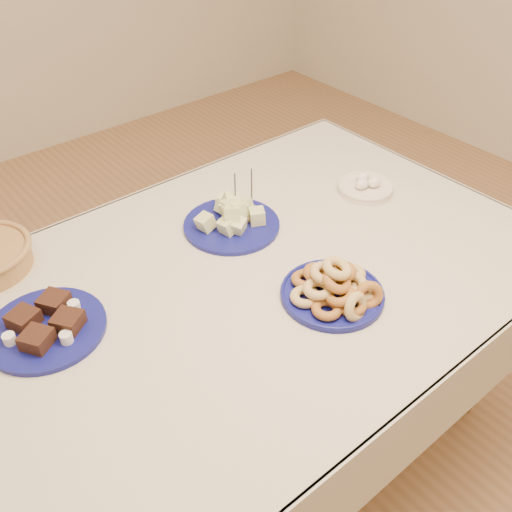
% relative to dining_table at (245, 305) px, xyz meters
% --- Properties ---
extents(ground, '(5.00, 5.00, 0.00)m').
position_rel_dining_table_xyz_m(ground, '(0.00, 0.00, -0.64)').
color(ground, '#976C47').
rests_on(ground, ground).
extents(dining_table, '(1.71, 1.11, 0.75)m').
position_rel_dining_table_xyz_m(dining_table, '(0.00, 0.00, 0.00)').
color(dining_table, brown).
rests_on(dining_table, ground).
extents(donut_platter, '(0.27, 0.27, 0.12)m').
position_rel_dining_table_xyz_m(donut_platter, '(0.12, -0.21, 0.14)').
color(donut_platter, navy).
rests_on(donut_platter, dining_table).
extents(melon_plate, '(0.34, 0.34, 0.10)m').
position_rel_dining_table_xyz_m(melon_plate, '(0.12, 0.20, 0.13)').
color(melon_plate, navy).
rests_on(melon_plate, dining_table).
extents(brownie_plate, '(0.35, 0.35, 0.05)m').
position_rel_dining_table_xyz_m(brownie_plate, '(-0.49, 0.14, 0.12)').
color(brownie_plate, navy).
rests_on(brownie_plate, dining_table).
extents(candle_holder, '(0.11, 0.11, 0.16)m').
position_rel_dining_table_xyz_m(candle_holder, '(0.17, 0.22, 0.12)').
color(candle_holder, tan).
rests_on(candle_holder, dining_table).
extents(egg_bowl, '(0.21, 0.21, 0.06)m').
position_rel_dining_table_xyz_m(egg_bowl, '(0.57, 0.08, 0.12)').
color(egg_bowl, silver).
rests_on(egg_bowl, dining_table).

